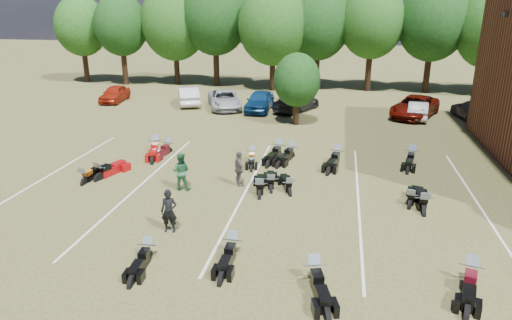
% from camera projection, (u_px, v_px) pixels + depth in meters
% --- Properties ---
extents(ground, '(160.00, 160.00, 0.00)m').
position_uv_depth(ground, '(307.00, 228.00, 17.32)').
color(ground, brown).
rests_on(ground, ground).
extents(car_0, '(1.99, 4.18, 1.38)m').
position_uv_depth(car_0, '(115.00, 94.00, 39.07)').
color(car_0, maroon).
rests_on(car_0, ground).
extents(car_1, '(3.23, 4.82, 1.50)m').
position_uv_depth(car_1, '(188.00, 96.00, 37.91)').
color(car_1, '#B5B5BA').
rests_on(car_1, ground).
extents(car_2, '(4.00, 5.61, 1.42)m').
position_uv_depth(car_2, '(224.00, 100.00, 36.59)').
color(car_2, '#9C9FA5').
rests_on(car_2, ground).
extents(car_3, '(3.82, 5.26, 1.42)m').
position_uv_depth(car_3, '(296.00, 102.00, 35.74)').
color(car_3, black).
rests_on(car_3, ground).
extents(car_4, '(1.95, 4.61, 1.56)m').
position_uv_depth(car_4, '(260.00, 101.00, 35.73)').
color(car_4, navy).
rests_on(car_4, ground).
extents(car_5, '(1.96, 4.08, 1.29)m').
position_uv_depth(car_5, '(418.00, 110.00, 33.35)').
color(car_5, '#A2A29E').
rests_on(car_5, ground).
extents(car_6, '(4.49, 6.11, 1.54)m').
position_uv_depth(car_6, '(415.00, 107.00, 33.86)').
color(car_6, '#560B04').
rests_on(car_6, ground).
extents(car_7, '(2.69, 5.15, 1.42)m').
position_uv_depth(car_7, '(475.00, 110.00, 32.97)').
color(car_7, '#3E3D43').
rests_on(car_7, ground).
extents(person_black, '(0.65, 0.47, 1.67)m').
position_uv_depth(person_black, '(169.00, 211.00, 16.79)').
color(person_black, black).
rests_on(person_black, ground).
extents(person_green, '(0.90, 0.72, 1.75)m').
position_uv_depth(person_green, '(181.00, 171.00, 20.61)').
color(person_green, '#215A35').
rests_on(person_green, ground).
extents(person_grey, '(0.86, 1.05, 1.68)m').
position_uv_depth(person_grey, '(239.00, 169.00, 21.03)').
color(person_grey, '#4E4743').
rests_on(person_grey, ground).
extents(motorcycle_1, '(0.77, 2.06, 1.13)m').
position_uv_depth(motorcycle_1, '(148.00, 259.00, 15.22)').
color(motorcycle_1, black).
rests_on(motorcycle_1, ground).
extents(motorcycle_2, '(0.71, 2.19, 1.22)m').
position_uv_depth(motorcycle_2, '(233.00, 255.00, 15.45)').
color(motorcycle_2, black).
rests_on(motorcycle_2, ground).
extents(motorcycle_3, '(1.34, 2.46, 1.31)m').
position_uv_depth(motorcycle_3, '(314.00, 283.00, 13.92)').
color(motorcycle_3, black).
rests_on(motorcycle_3, ground).
extents(motorcycle_5, '(1.35, 2.46, 1.31)m').
position_uv_depth(motorcycle_5, '(469.00, 284.00, 13.87)').
color(motorcycle_5, black).
rests_on(motorcycle_5, ground).
extents(motorcycle_7, '(1.48, 2.56, 1.36)m').
position_uv_depth(motorcycle_7, '(100.00, 180.00, 22.01)').
color(motorcycle_7, '#980B0E').
rests_on(motorcycle_7, ground).
extents(motorcycle_8, '(0.70, 2.12, 1.18)m').
position_uv_depth(motorcycle_8, '(85.00, 184.00, 21.52)').
color(motorcycle_8, black).
rests_on(motorcycle_8, ground).
extents(motorcycle_9, '(1.02, 2.38, 1.29)m').
position_uv_depth(motorcycle_9, '(259.00, 197.00, 20.08)').
color(motorcycle_9, black).
rests_on(motorcycle_9, ground).
extents(motorcycle_10, '(1.05, 2.24, 1.20)m').
position_uv_depth(motorcycle_10, '(271.00, 191.00, 20.70)').
color(motorcycle_10, black).
rests_on(motorcycle_10, ground).
extents(motorcycle_11, '(1.29, 2.20, 1.17)m').
position_uv_depth(motorcycle_11, '(289.00, 194.00, 20.37)').
color(motorcycle_11, black).
rests_on(motorcycle_11, ground).
extents(motorcycle_12, '(1.21, 2.20, 1.17)m').
position_uv_depth(motorcycle_12, '(410.00, 207.00, 19.09)').
color(motorcycle_12, black).
rests_on(motorcycle_12, ground).
extents(motorcycle_13, '(0.80, 2.44, 1.36)m').
position_uv_depth(motorcycle_13, '(423.00, 213.00, 18.51)').
color(motorcycle_13, black).
rests_on(motorcycle_13, ground).
extents(motorcycle_14, '(1.05, 2.25, 1.21)m').
position_uv_depth(motorcycle_14, '(169.00, 153.00, 25.97)').
color(motorcycle_14, '#41090F').
rests_on(motorcycle_14, ground).
extents(motorcycle_15, '(1.47, 2.64, 1.40)m').
position_uv_depth(motorcycle_15, '(156.00, 152.00, 26.02)').
color(motorcycle_15, maroon).
rests_on(motorcycle_15, ground).
extents(motorcycle_16, '(1.20, 2.59, 1.39)m').
position_uv_depth(motorcycle_16, '(279.00, 156.00, 25.34)').
color(motorcycle_16, black).
rests_on(motorcycle_16, ground).
extents(motorcycle_17, '(0.99, 2.15, 1.16)m').
position_uv_depth(motorcycle_17, '(252.00, 161.00, 24.64)').
color(motorcycle_17, black).
rests_on(motorcycle_17, ground).
extents(motorcycle_18, '(1.38, 2.48, 1.32)m').
position_uv_depth(motorcycle_18, '(291.00, 158.00, 25.12)').
color(motorcycle_18, black).
rests_on(motorcycle_18, ground).
extents(motorcycle_19, '(1.30, 2.64, 1.41)m').
position_uv_depth(motorcycle_19, '(337.00, 163.00, 24.35)').
color(motorcycle_19, black).
rests_on(motorcycle_19, ground).
extents(motorcycle_20, '(1.25, 2.47, 1.32)m').
position_uv_depth(motorcycle_20, '(411.00, 162.00, 24.40)').
color(motorcycle_20, black).
rests_on(motorcycle_20, ground).
extents(tree_line, '(56.00, 6.00, 9.79)m').
position_uv_depth(tree_line, '(323.00, 23.00, 42.36)').
color(tree_line, black).
rests_on(tree_line, ground).
extents(young_tree_midfield, '(3.20, 3.20, 4.70)m').
position_uv_depth(young_tree_midfield, '(297.00, 80.00, 31.05)').
color(young_tree_midfield, black).
rests_on(young_tree_midfield, ground).
extents(parking_lines, '(20.10, 14.00, 0.01)m').
position_uv_depth(parking_lines, '(245.00, 192.00, 20.63)').
color(parking_lines, silver).
rests_on(parking_lines, ground).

